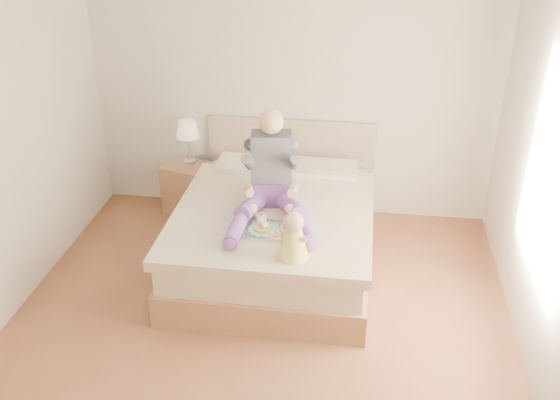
# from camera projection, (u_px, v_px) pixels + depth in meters

# --- Properties ---
(room) EXTENTS (4.02, 4.22, 2.71)m
(room) POSITION_uv_depth(u_px,v_px,m) (265.00, 157.00, 4.15)
(room) COLOR brown
(room) RESTS_ON ground
(bed) EXTENTS (1.70, 2.18, 1.00)m
(bed) POSITION_uv_depth(u_px,v_px,m) (277.00, 229.00, 5.66)
(bed) COLOR #8A5E40
(bed) RESTS_ON ground
(nightstand) EXTENTS (0.52, 0.49, 0.52)m
(nightstand) POSITION_uv_depth(u_px,v_px,m) (188.00, 187.00, 6.52)
(nightstand) COLOR #8A5E40
(nightstand) RESTS_ON ground
(lamp) EXTENTS (0.22, 0.22, 0.46)m
(lamp) POSITION_uv_depth(u_px,v_px,m) (187.00, 132.00, 6.26)
(lamp) COLOR silver
(lamp) RESTS_ON nightstand
(adult) EXTENTS (0.72, 1.08, 0.86)m
(adult) POSITION_uv_depth(u_px,v_px,m) (271.00, 181.00, 5.29)
(adult) COLOR #6A3A91
(adult) RESTS_ON bed
(tray) EXTENTS (0.42, 0.33, 0.12)m
(tray) POSITION_uv_depth(u_px,v_px,m) (274.00, 229.00, 5.03)
(tray) COLOR silver
(tray) RESTS_ON bed
(baby) EXTENTS (0.25, 0.35, 0.38)m
(baby) POSITION_uv_depth(u_px,v_px,m) (294.00, 239.00, 4.65)
(baby) COLOR #FCE64F
(baby) RESTS_ON bed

